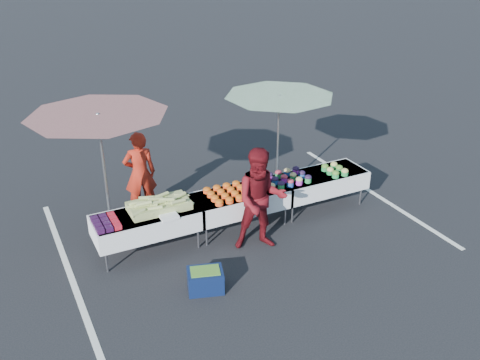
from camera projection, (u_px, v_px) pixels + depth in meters
name	position (u px, v px, depth m)	size (l,w,h in m)	color
ground	(240.00, 227.00, 10.21)	(80.00, 80.00, 0.00)	black
stripe_left	(69.00, 271.00, 8.91)	(0.10, 5.00, 0.00)	silver
stripe_right	(372.00, 193.00, 11.51)	(0.10, 5.00, 0.00)	silver
table_left	(147.00, 222.00, 9.23)	(1.86, 0.81, 0.75)	white
table_center	(240.00, 200.00, 9.96)	(1.86, 0.81, 0.75)	white
table_right	(320.00, 181.00, 10.68)	(1.86, 0.81, 0.75)	white
berry_punnets	(106.00, 223.00, 8.80)	(0.40, 0.54, 0.08)	#240B2C
corn_pile	(159.00, 205.00, 9.25)	(1.16, 0.57, 0.26)	#8DAA57
plastic_bags	(169.00, 216.00, 9.02)	(0.30, 0.25, 0.05)	white
carrot_bowls	(233.00, 192.00, 9.79)	(0.95, 0.69, 0.11)	#FB4D1B
potato_cups	(280.00, 179.00, 10.19)	(1.14, 0.58, 0.16)	#214C9E
bean_baskets	(335.00, 170.00, 10.61)	(0.36, 0.50, 0.15)	#249142
vendor	(140.00, 173.00, 10.36)	(0.62, 0.41, 1.71)	#A92213
customer	(261.00, 200.00, 9.21)	(0.91, 0.71, 1.88)	#5D0E14
umbrella_left	(99.00, 126.00, 8.88)	(2.61, 2.61, 2.43)	black
umbrella_right	(279.00, 105.00, 10.48)	(2.69, 2.69, 2.23)	black
storage_bin	(205.00, 280.00, 8.39)	(0.65, 0.55, 0.36)	#0C183C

